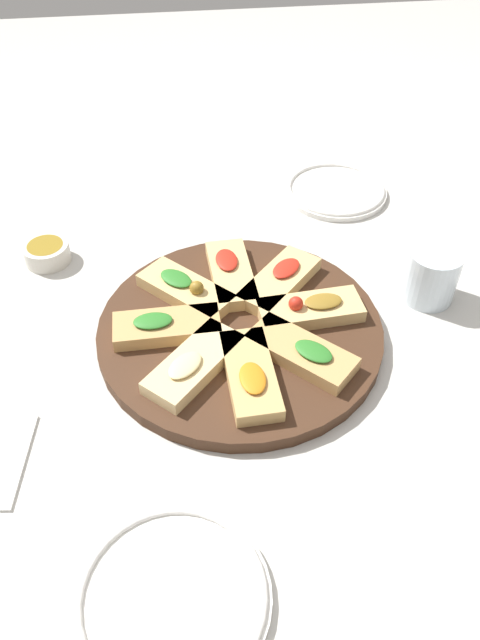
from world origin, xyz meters
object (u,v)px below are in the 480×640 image
(serving_board, at_px, (240,330))
(plate_right, at_px, (172,597))
(water_glass, at_px, (431,275))
(dipping_bowl, at_px, (47,252))
(plate_left, at_px, (336,190))

(serving_board, relative_size, plate_right, 2.02)
(water_glass, distance_m, dipping_bowl, 0.64)
(plate_left, bearing_deg, serving_board, -32.93)
(serving_board, bearing_deg, dipping_bowl, -126.50)
(serving_board, xyz_separation_m, water_glass, (-0.05, 0.31, 0.03))
(water_glass, bearing_deg, plate_right, -44.96)
(serving_board, bearing_deg, water_glass, 99.23)
(plate_left, height_order, water_glass, water_glass)
(serving_board, distance_m, plate_left, 0.44)
(plate_left, bearing_deg, water_glass, 12.79)
(dipping_bowl, bearing_deg, water_glass, 74.15)
(plate_right, height_order, water_glass, water_glass)
(water_glass, xyz_separation_m, dipping_bowl, (-0.17, -0.62, -0.03))
(serving_board, height_order, water_glass, water_glass)
(water_glass, bearing_deg, dipping_bowl, -105.85)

